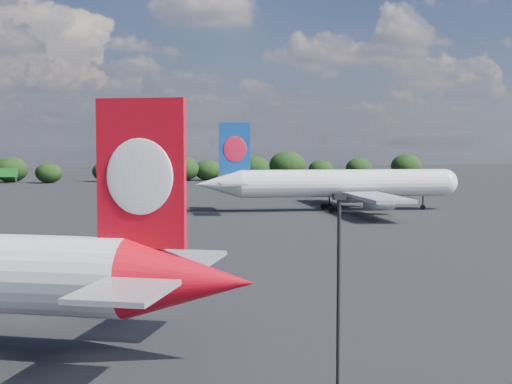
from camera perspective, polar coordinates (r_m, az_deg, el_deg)
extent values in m
plane|color=black|center=(100.90, -15.49, -2.86)|extent=(500.00, 500.00, 0.00)
cone|color=red|center=(38.14, -5.31, -7.07)|extent=(8.28, 6.99, 4.42)
cube|color=red|center=(38.31, -9.18, 1.48)|extent=(4.60, 2.45, 7.96)
ellipsoid|color=white|center=(38.07, -9.31, 1.22)|extent=(3.45, 1.72, 4.07)
ellipsoid|color=white|center=(38.57, -9.04, 1.26)|extent=(3.45, 1.72, 4.07)
cube|color=#96989D|center=(34.13, -10.53, -7.83)|extent=(5.85, 6.49, 0.27)
cube|color=#96989D|center=(43.17, -5.74, -5.31)|extent=(5.85, 6.49, 0.27)
cylinder|color=silver|center=(123.88, 7.07, 0.70)|extent=(36.44, 8.27, 4.76)
sphere|color=silver|center=(129.79, 14.80, 0.75)|extent=(5.20, 5.20, 4.76)
cone|color=silver|center=(120.04, -3.06, 0.62)|extent=(8.04, 5.48, 4.76)
cube|color=navy|center=(120.12, -1.71, 3.53)|extent=(5.25, 0.98, 8.56)
ellipsoid|color=red|center=(119.84, -1.70, 3.45)|extent=(3.99, 0.58, 4.38)
ellipsoid|color=red|center=(120.41, -1.73, 3.45)|extent=(3.99, 0.58, 4.38)
cube|color=#96989D|center=(115.00, -1.89, 0.67)|extent=(4.82, 6.10, 0.29)
cube|color=#96989D|center=(125.39, -2.41, 0.94)|extent=(4.82, 6.10, 0.29)
cube|color=#96989D|center=(112.69, 9.64, -0.42)|extent=(8.01, 19.54, 0.52)
cube|color=#96989D|center=(136.39, 6.48, 0.36)|extent=(8.01, 19.54, 0.52)
cylinder|color=#96989D|center=(117.88, 9.81, -0.84)|extent=(4.98, 3.02, 2.57)
cube|color=#96989D|center=(117.82, 9.82, -0.51)|extent=(2.11, 0.49, 1.14)
cylinder|color=#96989D|center=(132.40, 7.79, -0.30)|extent=(4.98, 3.02, 2.57)
cube|color=#96989D|center=(132.35, 7.79, -0.01)|extent=(2.11, 0.49, 1.14)
cylinder|color=black|center=(120.88, 6.54, -0.96)|extent=(0.29, 0.29, 2.38)
cylinder|color=black|center=(120.96, 6.54, -1.38)|extent=(1.08, 0.53, 1.05)
cylinder|color=black|center=(120.70, 6.06, -1.39)|extent=(1.08, 0.53, 1.05)
cylinder|color=black|center=(126.39, 5.89, -0.74)|extent=(0.29, 0.29, 2.38)
cylinder|color=black|center=(126.47, 5.89, -1.15)|extent=(1.08, 0.53, 1.05)
cylinder|color=black|center=(126.22, 5.42, -1.15)|extent=(1.08, 0.53, 1.05)
cylinder|color=black|center=(128.58, 13.21, -0.77)|extent=(0.25, 0.25, 2.38)
cylinder|color=black|center=(128.66, 13.20, -1.19)|extent=(0.88, 0.41, 0.86)
cylinder|color=black|center=(31.55, 6.61, -9.04)|extent=(0.16, 0.16, 9.25)
cube|color=black|center=(30.83, 6.68, -0.36)|extent=(0.55, 0.30, 0.28)
cube|color=#156B1E|center=(217.38, -19.32, 1.48)|extent=(6.00, 0.30, 2.60)
cylinder|color=gray|center=(217.24, -18.65, 0.91)|extent=(0.20, 0.20, 2.00)
cube|color=yellow|center=(222.47, -11.46, 1.88)|extent=(5.00, 0.30, 3.00)
cylinder|color=gray|center=(222.58, -11.45, 1.17)|extent=(0.30, 0.30, 2.50)
ellipsoid|color=black|center=(224.26, -19.03, 1.71)|extent=(9.89, 8.37, 7.61)
ellipsoid|color=black|center=(216.66, -16.25, 1.48)|extent=(7.76, 6.57, 5.97)
ellipsoid|color=black|center=(220.20, -11.94, 1.62)|extent=(8.06, 6.82, 6.20)
ellipsoid|color=black|center=(221.05, -8.91, 1.81)|extent=(9.47, 8.01, 7.28)
ellipsoid|color=black|center=(222.02, -5.81, 1.87)|extent=(9.74, 8.24, 7.49)
ellipsoid|color=black|center=(223.91, -3.91, 1.76)|extent=(8.38, 7.09, 6.44)
ellipsoid|color=black|center=(226.97, -0.14, 1.95)|extent=(9.93, 8.40, 7.64)
ellipsoid|color=black|center=(231.49, 2.51, 2.17)|extent=(11.84, 10.02, 9.10)
ellipsoid|color=black|center=(230.15, 5.22, 1.80)|extent=(8.23, 6.96, 6.33)
ellipsoid|color=black|center=(238.14, 8.24, 1.91)|extent=(8.87, 7.51, 6.83)
ellipsoid|color=black|center=(241.09, 11.94, 2.04)|extent=(10.54, 8.91, 8.10)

